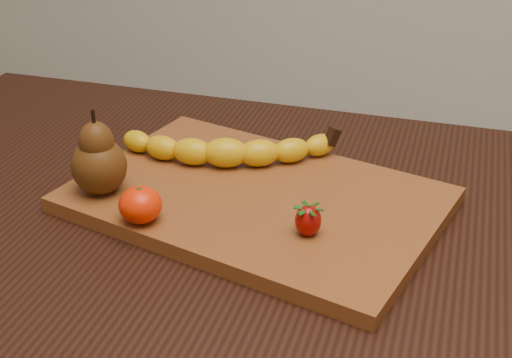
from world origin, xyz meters
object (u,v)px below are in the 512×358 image
(table, at_px, (184,261))
(mandarin, at_px, (140,205))
(pear, at_px, (98,152))
(cutting_board, at_px, (256,200))

(table, bearing_deg, mandarin, -96.62)
(table, relative_size, pear, 9.17)
(pear, distance_m, mandarin, 0.10)
(cutting_board, bearing_deg, table, -159.27)
(cutting_board, relative_size, mandarin, 8.77)
(pear, bearing_deg, mandarin, -33.19)
(table, distance_m, cutting_board, 0.15)
(cutting_board, distance_m, mandarin, 0.15)
(cutting_board, distance_m, pear, 0.21)
(pear, height_order, mandarin, pear)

